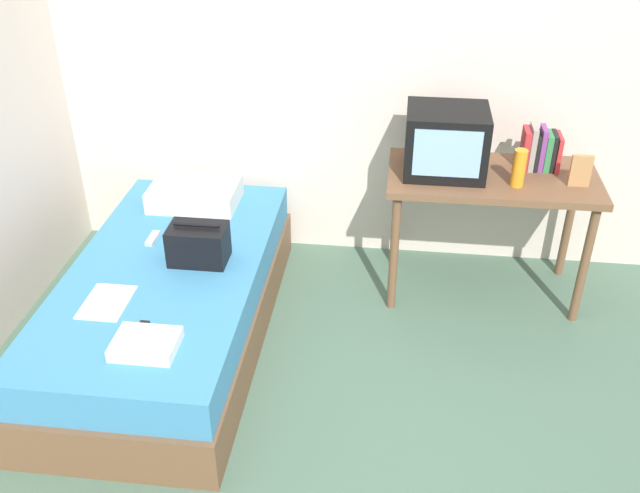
% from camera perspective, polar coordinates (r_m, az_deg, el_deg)
% --- Properties ---
extents(ground_plane, '(8.00, 8.00, 0.00)m').
position_cam_1_polar(ground_plane, '(3.25, 2.08, -18.30)').
color(ground_plane, '#4C6B56').
extents(wall_back, '(5.20, 0.10, 2.60)m').
position_cam_1_polar(wall_back, '(4.27, 4.92, 15.29)').
color(wall_back, beige).
rests_on(wall_back, ground).
extents(bed, '(1.00, 2.00, 0.47)m').
position_cam_1_polar(bed, '(3.91, -11.97, -4.47)').
color(bed, brown).
rests_on(bed, ground).
extents(desk, '(1.16, 0.60, 0.77)m').
position_cam_1_polar(desk, '(4.10, 13.59, 4.40)').
color(desk, brown).
rests_on(desk, ground).
extents(tv, '(0.44, 0.39, 0.36)m').
position_cam_1_polar(tv, '(3.97, 10.08, 8.33)').
color(tv, black).
rests_on(tv, desk).
extents(water_bottle, '(0.07, 0.07, 0.21)m').
position_cam_1_polar(water_bottle, '(3.92, 15.70, 6.10)').
color(water_bottle, orange).
rests_on(water_bottle, desk).
extents(book_row, '(0.21, 0.16, 0.25)m').
position_cam_1_polar(book_row, '(4.16, 17.28, 7.46)').
color(book_row, '#B72D33').
rests_on(book_row, desk).
extents(picture_frame, '(0.11, 0.02, 0.18)m').
position_cam_1_polar(picture_frame, '(4.02, 20.23, 5.73)').
color(picture_frame, '#B27F4C').
rests_on(picture_frame, desk).
extents(pillow, '(0.52, 0.35, 0.12)m').
position_cam_1_polar(pillow, '(4.32, -10.03, 4.16)').
color(pillow, silver).
rests_on(pillow, bed).
extents(handbag, '(0.30, 0.20, 0.22)m').
position_cam_1_polar(handbag, '(3.74, -9.76, 0.21)').
color(handbag, black).
rests_on(handbag, bed).
extents(magazine, '(0.21, 0.29, 0.01)m').
position_cam_1_polar(magazine, '(3.57, -16.79, -4.30)').
color(magazine, white).
rests_on(magazine, bed).
extents(remote_dark, '(0.04, 0.16, 0.02)m').
position_cam_1_polar(remote_dark, '(3.32, -14.29, -6.73)').
color(remote_dark, black).
rests_on(remote_dark, bed).
extents(remote_silver, '(0.04, 0.14, 0.02)m').
position_cam_1_polar(remote_silver, '(4.01, -13.30, 0.65)').
color(remote_silver, '#B7B7BC').
rests_on(remote_silver, bed).
extents(folded_towel, '(0.28, 0.22, 0.06)m').
position_cam_1_polar(folded_towel, '(3.22, -13.84, -7.63)').
color(folded_towel, white).
rests_on(folded_towel, bed).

